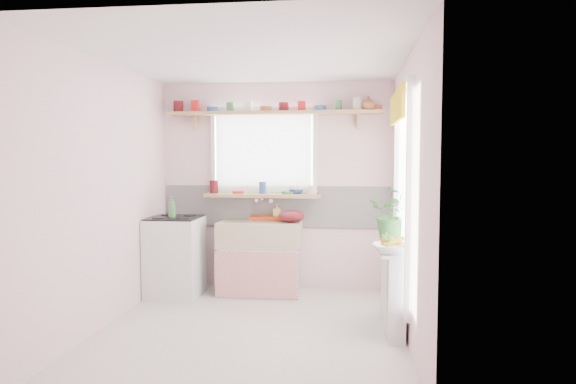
# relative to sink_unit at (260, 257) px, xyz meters

# --- Properties ---
(room) EXTENTS (3.20, 3.20, 3.20)m
(room) POSITION_rel_sink_unit_xyz_m (0.81, -0.43, 0.94)
(room) COLOR silver
(room) RESTS_ON ground
(sink_unit) EXTENTS (0.95, 0.65, 1.11)m
(sink_unit) POSITION_rel_sink_unit_xyz_m (0.00, 0.00, 0.00)
(sink_unit) COLOR white
(sink_unit) RESTS_ON ground
(cooker) EXTENTS (0.58, 0.58, 0.93)m
(cooker) POSITION_rel_sink_unit_xyz_m (-0.95, -0.24, 0.03)
(cooker) COLOR white
(cooker) RESTS_ON ground
(radiator_ledge) EXTENTS (0.22, 0.95, 0.78)m
(radiator_ledge) POSITION_rel_sink_unit_xyz_m (1.45, -1.09, -0.03)
(radiator_ledge) COLOR white
(radiator_ledge) RESTS_ON ground
(windowsill) EXTENTS (1.40, 0.22, 0.04)m
(windowsill) POSITION_rel_sink_unit_xyz_m (-0.00, 0.19, 0.71)
(windowsill) COLOR tan
(windowsill) RESTS_ON room
(pine_shelf) EXTENTS (2.52, 0.24, 0.04)m
(pine_shelf) POSITION_rel_sink_unit_xyz_m (0.15, 0.18, 1.69)
(pine_shelf) COLOR tan
(pine_shelf) RESTS_ON room
(shelf_crockery) EXTENTS (2.47, 0.11, 0.12)m
(shelf_crockery) POSITION_rel_sink_unit_xyz_m (0.11, 0.18, 1.76)
(shelf_crockery) COLOR #590F14
(shelf_crockery) RESTS_ON pine_shelf
(sill_crockery) EXTENTS (1.35, 0.11, 0.12)m
(sill_crockery) POSITION_rel_sink_unit_xyz_m (-0.00, 0.19, 0.78)
(sill_crockery) COLOR #590F14
(sill_crockery) RESTS_ON windowsill
(dish_tray) EXTENTS (0.43, 0.33, 0.04)m
(dish_tray) POSITION_rel_sink_unit_xyz_m (0.06, 0.21, 0.44)
(dish_tray) COLOR red
(dish_tray) RESTS_ON sink_unit
(colander) EXTENTS (0.36, 0.36, 0.14)m
(colander) POSITION_rel_sink_unit_xyz_m (0.38, -0.03, 0.49)
(colander) COLOR maroon
(colander) RESTS_ON sink_unit
(jade_plant) EXTENTS (0.55, 0.50, 0.53)m
(jade_plant) POSITION_rel_sink_unit_xyz_m (1.48, -0.74, 0.61)
(jade_plant) COLOR #326729
(jade_plant) RESTS_ON radiator_ledge
(fruit_bowl) EXTENTS (0.33, 0.33, 0.08)m
(fruit_bowl) POSITION_rel_sink_unit_xyz_m (1.40, -1.43, 0.38)
(fruit_bowl) COLOR silver
(fruit_bowl) RESTS_ON radiator_ledge
(herb_pot) EXTENTS (0.12, 0.10, 0.19)m
(herb_pot) POSITION_rel_sink_unit_xyz_m (1.36, -1.49, 0.44)
(herb_pot) COLOR #396E2C
(herb_pot) RESTS_ON radiator_ledge
(soap_bottle_sink) EXTENTS (0.09, 0.09, 0.19)m
(soap_bottle_sink) POSITION_rel_sink_unit_xyz_m (0.17, 0.21, 0.51)
(soap_bottle_sink) COLOR #D8E164
(soap_bottle_sink) RESTS_ON sink_unit
(sill_cup) EXTENTS (0.15, 0.15, 0.10)m
(sill_cup) POSITION_rel_sink_unit_xyz_m (0.37, 0.25, 0.78)
(sill_cup) COLOR silver
(sill_cup) RESTS_ON windowsill
(sill_bowl) EXTENTS (0.22, 0.22, 0.05)m
(sill_bowl) POSITION_rel_sink_unit_xyz_m (0.40, 0.25, 0.75)
(sill_bowl) COLOR #2E5397
(sill_bowl) RESTS_ON windowsill
(shelf_vase) EXTENTS (0.17, 0.17, 0.15)m
(shelf_vase) POSITION_rel_sink_unit_xyz_m (1.24, 0.12, 1.79)
(shelf_vase) COLOR #99582F
(shelf_vase) RESTS_ON pine_shelf
(cooker_bottle) EXTENTS (0.12, 0.12, 0.24)m
(cooker_bottle) POSITION_rel_sink_unit_xyz_m (-0.96, -0.30, 0.60)
(cooker_bottle) COLOR #458B4C
(cooker_bottle) RESTS_ON cooker
(fruit) EXTENTS (0.20, 0.14, 0.10)m
(fruit) POSITION_rel_sink_unit_xyz_m (1.41, -1.43, 0.45)
(fruit) COLOR orange
(fruit) RESTS_ON fruit_bowl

